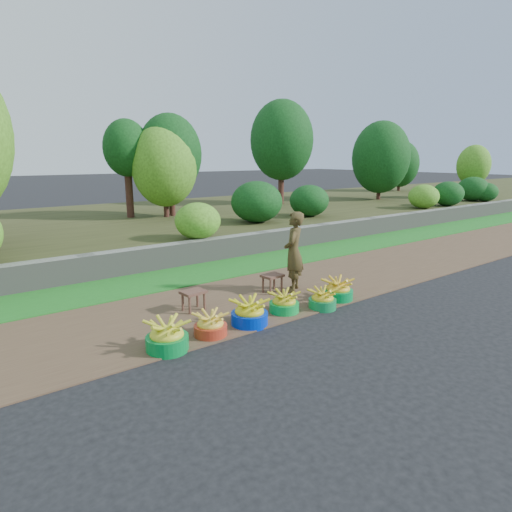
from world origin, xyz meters
TOP-DOWN VIEW (x-y plane):
  - ground_plane at (0.00, 0.00)m, footprint 120.00×120.00m
  - dirt_shoulder at (0.00, 1.25)m, footprint 80.00×2.50m
  - grass_verge at (0.00, 3.25)m, footprint 80.00×1.50m
  - retaining_wall at (0.00, 4.10)m, footprint 80.00×0.35m
  - earth_bank at (0.00, 9.00)m, footprint 80.00×10.00m
  - vegetation at (-2.24, 7.89)m, footprint 37.46×8.10m
  - basin_a at (-2.29, 0.21)m, footprint 0.56×0.56m
  - basin_b at (-1.61, 0.26)m, footprint 0.47×0.47m
  - basin_c at (-0.93, 0.27)m, footprint 0.55×0.55m
  - basin_d at (-0.18, 0.36)m, footprint 0.48×0.48m
  - basin_e at (0.46, 0.13)m, footprint 0.46×0.46m
  - basin_f at (0.99, 0.28)m, footprint 0.53×0.53m
  - stool_left at (-1.32, 1.29)m, footprint 0.40×0.33m
  - stool_right at (0.32, 1.28)m, footprint 0.40×0.32m
  - vendor_woman at (0.68, 1.11)m, footprint 0.64×0.62m

SIDE VIEW (x-z plane):
  - ground_plane at x=0.00m, z-range 0.00..0.00m
  - dirt_shoulder at x=0.00m, z-range 0.00..0.02m
  - grass_verge at x=0.00m, z-range 0.00..0.04m
  - basin_e at x=0.46m, z-range -0.02..0.32m
  - basin_b at x=-1.61m, z-range -0.02..0.33m
  - basin_d at x=-0.18m, z-range -0.02..0.34m
  - basin_f at x=0.99m, z-range -0.02..0.37m
  - basin_c at x=-0.93m, z-range -0.02..0.39m
  - basin_a at x=-2.29m, z-range -0.02..0.39m
  - earth_bank at x=0.00m, z-range 0.00..0.50m
  - retaining_wall at x=0.00m, z-range 0.00..0.55m
  - stool_right at x=0.32m, z-range 0.12..0.45m
  - stool_left at x=-1.32m, z-range 0.12..0.45m
  - vendor_woman at x=0.68m, z-range 0.02..1.51m
  - vegetation at x=-2.24m, z-range 0.27..4.75m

